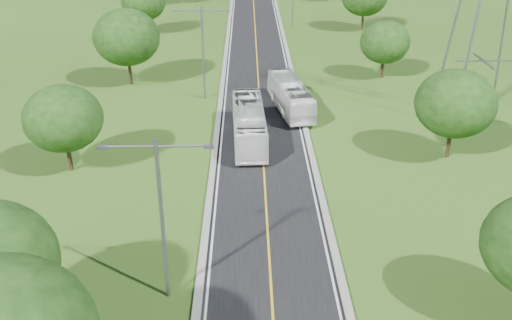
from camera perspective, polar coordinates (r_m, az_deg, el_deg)
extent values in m
plane|color=#2E4E16|center=(77.43, 0.10, 10.05)|extent=(260.00, 260.00, 0.00)
cube|color=black|center=(83.20, 0.03, 11.23)|extent=(8.00, 150.00, 0.06)
cube|color=gray|center=(83.22, -2.96, 11.26)|extent=(0.50, 150.00, 0.22)
cube|color=gray|center=(83.35, 3.01, 11.28)|extent=(0.50, 150.00, 0.22)
cylinder|color=slate|center=(56.58, 5.79, 4.90)|extent=(0.08, 0.08, 2.40)
cube|color=white|center=(56.27, 5.83, 5.64)|extent=(0.55, 0.04, 0.70)
cylinder|color=slate|center=(31.56, -9.35, -6.21)|extent=(0.22, 0.22, 10.00)
cylinder|color=slate|center=(29.62, -12.67, 1.34)|extent=(2.80, 0.12, 0.12)
cylinder|color=slate|center=(29.17, -7.28, 1.40)|extent=(2.80, 0.12, 0.12)
cube|color=slate|center=(29.93, -15.10, 1.22)|extent=(0.50, 0.25, 0.18)
cube|color=slate|center=(29.08, -4.73, 1.34)|extent=(0.50, 0.25, 0.18)
cylinder|color=slate|center=(61.80, -5.31, 10.51)|extent=(0.22, 0.22, 10.00)
cylinder|color=slate|center=(60.83, -6.86, 14.64)|extent=(2.80, 0.12, 0.12)
cylinder|color=slate|center=(60.62, -4.13, 14.72)|extent=(2.80, 0.12, 0.12)
cube|color=slate|center=(60.99, -8.11, 14.55)|extent=(0.50, 0.25, 0.18)
cube|color=slate|center=(60.57, -2.86, 14.69)|extent=(0.50, 0.25, 0.18)
cylinder|color=black|center=(49.22, -18.17, 0.42)|extent=(0.36, 0.36, 2.70)
ellipsoid|color=#15350E|center=(47.94, -18.72, 3.97)|extent=(6.30, 6.30, 5.36)
cylinder|color=black|center=(68.76, -12.50, 8.70)|extent=(0.36, 0.36, 3.24)
ellipsoid|color=#15350E|center=(67.70, -12.83, 11.89)|extent=(7.56, 7.56, 6.43)
cylinder|color=black|center=(91.95, -11.00, 13.14)|extent=(0.36, 0.36, 2.88)
ellipsoid|color=#15350E|center=(91.23, -11.20, 15.29)|extent=(6.72, 6.72, 5.71)
cylinder|color=black|center=(51.74, 18.74, 1.73)|extent=(0.36, 0.36, 2.88)
ellipsoid|color=#15350E|center=(50.45, 19.31, 5.36)|extent=(6.72, 6.72, 5.71)
cylinder|color=black|center=(71.29, 12.52, 9.03)|extent=(0.36, 0.36, 2.52)
ellipsoid|color=#15350E|center=(70.47, 12.76, 11.41)|extent=(5.88, 5.88, 5.00)
cylinder|color=black|center=(94.33, 10.60, 13.56)|extent=(0.36, 0.36, 3.06)
imported|color=white|center=(59.32, 3.46, 6.44)|extent=(4.43, 11.42, 3.10)
imported|color=white|center=(52.04, -0.72, 3.67)|extent=(3.21, 11.92, 3.29)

